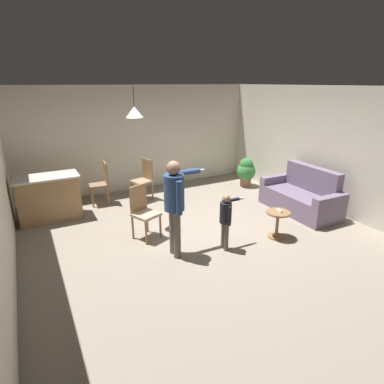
{
  "coord_description": "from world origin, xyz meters",
  "views": [
    {
      "loc": [
        -2.74,
        -4.81,
        2.78
      ],
      "look_at": [
        -0.35,
        -0.36,
        1.0
      ],
      "focal_mm": 29.53,
      "sensor_mm": 36.0,
      "label": 1
    }
  ],
  "objects_px": {
    "person_child": "(226,216)",
    "dining_chair_by_counter": "(144,178)",
    "couch_floral": "(302,197)",
    "dining_chair_centre_back": "(143,210)",
    "spare_remote_on_table": "(279,211)",
    "side_table_by_couch": "(277,221)",
    "dining_chair_near_wall": "(101,181)",
    "potted_plant_corner": "(246,171)",
    "person_adult": "(175,199)",
    "kitchen_counter": "(49,198)"
  },
  "relations": [
    {
      "from": "person_child",
      "to": "dining_chair_by_counter",
      "type": "xyz_separation_m",
      "value": [
        -0.36,
        3.02,
        -0.08
      ]
    },
    {
      "from": "couch_floral",
      "to": "dining_chair_centre_back",
      "type": "height_order",
      "value": "same"
    },
    {
      "from": "dining_chair_centre_back",
      "to": "spare_remote_on_table",
      "type": "distance_m",
      "value": 2.51
    },
    {
      "from": "dining_chair_by_counter",
      "to": "side_table_by_couch",
      "type": "bearing_deg",
      "value": -170.31
    },
    {
      "from": "couch_floral",
      "to": "dining_chair_by_counter",
      "type": "bearing_deg",
      "value": 51.45
    },
    {
      "from": "side_table_by_couch",
      "to": "dining_chair_near_wall",
      "type": "height_order",
      "value": "dining_chair_near_wall"
    },
    {
      "from": "couch_floral",
      "to": "potted_plant_corner",
      "type": "relative_size",
      "value": 2.29
    },
    {
      "from": "potted_plant_corner",
      "to": "spare_remote_on_table",
      "type": "bearing_deg",
      "value": -116.4
    },
    {
      "from": "person_adult",
      "to": "dining_chair_by_counter",
      "type": "height_order",
      "value": "person_adult"
    },
    {
      "from": "dining_chair_near_wall",
      "to": "spare_remote_on_table",
      "type": "xyz_separation_m",
      "value": [
        2.46,
        -3.33,
        -0.01
      ]
    },
    {
      "from": "kitchen_counter",
      "to": "spare_remote_on_table",
      "type": "distance_m",
      "value": 4.67
    },
    {
      "from": "couch_floral",
      "to": "kitchen_counter",
      "type": "bearing_deg",
      "value": 68.03
    },
    {
      "from": "side_table_by_couch",
      "to": "dining_chair_centre_back",
      "type": "height_order",
      "value": "dining_chair_centre_back"
    },
    {
      "from": "kitchen_counter",
      "to": "dining_chair_near_wall",
      "type": "distance_m",
      "value": 1.26
    },
    {
      "from": "person_child",
      "to": "spare_remote_on_table",
      "type": "relative_size",
      "value": 7.78
    },
    {
      "from": "person_adult",
      "to": "dining_chair_centre_back",
      "type": "relative_size",
      "value": 1.63
    },
    {
      "from": "kitchen_counter",
      "to": "side_table_by_couch",
      "type": "bearing_deg",
      "value": -38.76
    },
    {
      "from": "couch_floral",
      "to": "dining_chair_near_wall",
      "type": "height_order",
      "value": "same"
    },
    {
      "from": "kitchen_counter",
      "to": "side_table_by_couch",
      "type": "distance_m",
      "value": 4.66
    },
    {
      "from": "dining_chair_centre_back",
      "to": "potted_plant_corner",
      "type": "height_order",
      "value": "dining_chair_centre_back"
    },
    {
      "from": "person_child",
      "to": "dining_chair_centre_back",
      "type": "height_order",
      "value": "person_child"
    },
    {
      "from": "side_table_by_couch",
      "to": "potted_plant_corner",
      "type": "height_order",
      "value": "potted_plant_corner"
    },
    {
      "from": "dining_chair_centre_back",
      "to": "side_table_by_couch",
      "type": "bearing_deg",
      "value": 128.75
    },
    {
      "from": "dining_chair_by_counter",
      "to": "kitchen_counter",
      "type": "bearing_deg",
      "value": 80.06
    },
    {
      "from": "side_table_by_couch",
      "to": "dining_chair_near_wall",
      "type": "xyz_separation_m",
      "value": [
        -2.44,
        3.33,
        0.22
      ]
    },
    {
      "from": "person_child",
      "to": "spare_remote_on_table",
      "type": "distance_m",
      "value": 1.12
    },
    {
      "from": "dining_chair_by_counter",
      "to": "spare_remote_on_table",
      "type": "distance_m",
      "value": 3.45
    },
    {
      "from": "couch_floral",
      "to": "person_child",
      "type": "bearing_deg",
      "value": 105.92
    },
    {
      "from": "person_child",
      "to": "kitchen_counter",
      "type": "bearing_deg",
      "value": -136.31
    },
    {
      "from": "side_table_by_couch",
      "to": "spare_remote_on_table",
      "type": "bearing_deg",
      "value": -5.69
    },
    {
      "from": "person_child",
      "to": "dining_chair_near_wall",
      "type": "bearing_deg",
      "value": -155.68
    },
    {
      "from": "dining_chair_by_counter",
      "to": "person_adult",
      "type": "bearing_deg",
      "value": 155.01
    },
    {
      "from": "person_child",
      "to": "dining_chair_by_counter",
      "type": "height_order",
      "value": "person_child"
    },
    {
      "from": "dining_chair_near_wall",
      "to": "spare_remote_on_table",
      "type": "height_order",
      "value": "dining_chair_near_wall"
    },
    {
      "from": "person_adult",
      "to": "potted_plant_corner",
      "type": "xyz_separation_m",
      "value": [
        3.33,
        2.45,
        -0.57
      ]
    },
    {
      "from": "dining_chair_near_wall",
      "to": "potted_plant_corner",
      "type": "relative_size",
      "value": 1.26
    },
    {
      "from": "side_table_by_couch",
      "to": "dining_chair_by_counter",
      "type": "relative_size",
      "value": 0.52
    },
    {
      "from": "kitchen_counter",
      "to": "dining_chair_by_counter",
      "type": "relative_size",
      "value": 1.26
    },
    {
      "from": "kitchen_counter",
      "to": "person_child",
      "type": "distance_m",
      "value": 3.79
    },
    {
      "from": "couch_floral",
      "to": "side_table_by_couch",
      "type": "bearing_deg",
      "value": 119.37
    },
    {
      "from": "person_child",
      "to": "person_adult",
      "type": "bearing_deg",
      "value": -103.83
    },
    {
      "from": "couch_floral",
      "to": "person_child",
      "type": "distance_m",
      "value": 2.57
    },
    {
      "from": "dining_chair_by_counter",
      "to": "potted_plant_corner",
      "type": "relative_size",
      "value": 1.26
    },
    {
      "from": "kitchen_counter",
      "to": "potted_plant_corner",
      "type": "xyz_separation_m",
      "value": [
        5.03,
        -0.14,
        -0.04
      ]
    },
    {
      "from": "side_table_by_couch",
      "to": "spare_remote_on_table",
      "type": "xyz_separation_m",
      "value": [
        0.02,
        -0.0,
        0.21
      ]
    },
    {
      "from": "couch_floral",
      "to": "person_child",
      "type": "relative_size",
      "value": 1.8
    },
    {
      "from": "spare_remote_on_table",
      "to": "person_child",
      "type": "bearing_deg",
      "value": 175.0
    },
    {
      "from": "couch_floral",
      "to": "dining_chair_near_wall",
      "type": "xyz_separation_m",
      "value": [
        -3.82,
        2.61,
        0.21
      ]
    },
    {
      "from": "potted_plant_corner",
      "to": "spare_remote_on_table",
      "type": "distance_m",
      "value": 3.11
    },
    {
      "from": "potted_plant_corner",
      "to": "dining_chair_near_wall",
      "type": "bearing_deg",
      "value": 171.83
    }
  ]
}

